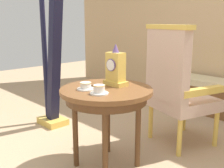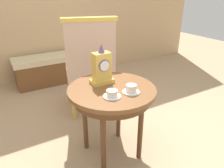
# 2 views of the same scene
# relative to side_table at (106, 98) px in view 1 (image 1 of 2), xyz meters

# --- Properties ---
(side_table) EXTENTS (0.72, 0.72, 0.66)m
(side_table) POSITION_rel_side_table_xyz_m (0.00, 0.00, 0.00)
(side_table) COLOR brown
(side_table) RESTS_ON ground
(teacup_left) EXTENTS (0.13, 0.13, 0.06)m
(teacup_left) POSITION_rel_side_table_xyz_m (-0.08, -0.14, 0.10)
(teacup_left) COLOR white
(teacup_left) RESTS_ON side_table
(teacup_right) EXTENTS (0.14, 0.14, 0.07)m
(teacup_right) POSITION_rel_side_table_xyz_m (0.09, -0.15, 0.11)
(teacup_right) COLOR white
(teacup_right) RESTS_ON side_table
(mantel_clock) EXTENTS (0.19, 0.11, 0.34)m
(mantel_clock) POSITION_rel_side_table_xyz_m (-0.02, 0.12, 0.21)
(mantel_clock) COLOR gold
(mantel_clock) RESTS_ON side_table
(armchair) EXTENTS (0.67, 0.67, 1.14)m
(armchair) POSITION_rel_side_table_xyz_m (0.14, 0.75, 0.01)
(armchair) COLOR #CCA893
(armchair) RESTS_ON ground
(harp) EXTENTS (0.40, 0.24, 1.70)m
(harp) POSITION_rel_side_table_xyz_m (-1.09, 0.19, 0.10)
(harp) COLOR gold
(harp) RESTS_ON ground
(window_bench) EXTENTS (1.16, 0.40, 0.44)m
(window_bench) POSITION_rel_side_table_xyz_m (0.00, 1.90, -0.36)
(window_bench) COLOR beige
(window_bench) RESTS_ON ground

